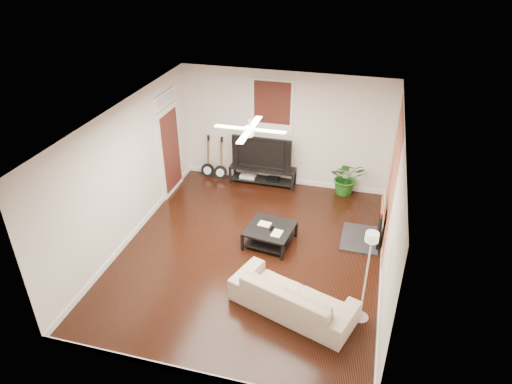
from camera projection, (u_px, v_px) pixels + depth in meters
room at (250, 191)px, 8.39m from camera, size 5.01×6.01×2.81m
brick_accent at (392, 182)px, 8.67m from camera, size 0.02×2.20×2.80m
fireplace at (370, 222)px, 9.20m from camera, size 0.80×1.10×0.92m
window_back at (272, 107)px, 10.66m from camera, size 1.00×0.06×1.30m
door_left at (170, 143)px, 10.60m from camera, size 0.08×1.00×2.50m
tv_stand at (263, 175)px, 11.40m from camera, size 1.62×0.43×0.45m
tv at (263, 151)px, 11.10m from camera, size 1.45×0.19×0.84m
coffee_table at (270, 235)px, 9.26m from camera, size 1.00×1.00×0.37m
sofa at (293, 296)px, 7.58m from camera, size 2.25×1.45×0.61m
floor_lamp at (366, 278)px, 7.14m from camera, size 0.36×0.36×1.71m
potted_plant at (347, 177)px, 10.88m from camera, size 0.90×0.82×0.87m
guitar_left at (207, 158)px, 11.54m from camera, size 0.36×0.27×1.10m
guitar_right at (220, 160)px, 11.44m from camera, size 0.38×0.31×1.10m
ceiling_fan at (250, 129)px, 7.79m from camera, size 1.24×1.24×0.32m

